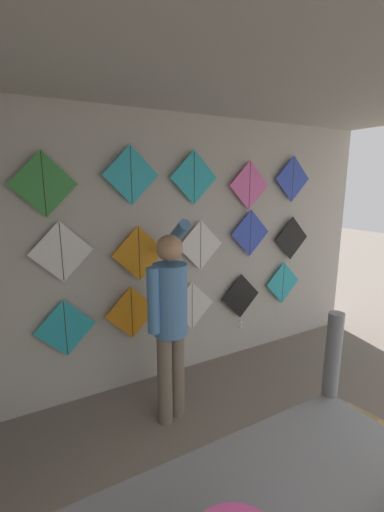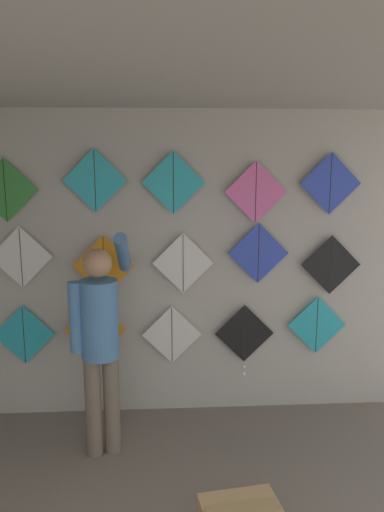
% 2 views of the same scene
% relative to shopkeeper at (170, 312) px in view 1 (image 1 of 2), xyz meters
% --- Properties ---
extents(back_panel, '(4.98, 0.06, 2.80)m').
position_rel_shopkeeper_xyz_m(back_panel, '(0.60, 0.72, 0.38)').
color(back_panel, '#BCB7AD').
rests_on(back_panel, ground).
extents(ceiling_slab, '(4.98, 4.68, 0.04)m').
position_rel_shopkeeper_xyz_m(ceiling_slab, '(0.60, -1.25, 1.80)').
color(ceiling_slab, '#A8A399').
extents(shopkeeper, '(0.45, 0.68, 1.82)m').
position_rel_shopkeeper_xyz_m(shopkeeper, '(0.00, 0.00, 0.00)').
color(shopkeeper, '#726656').
rests_on(shopkeeper, ground).
extents(cardboard_box, '(0.52, 0.46, 0.36)m').
position_rel_shopkeeper_xyz_m(cardboard_box, '(0.95, -1.20, -0.85)').
color(cardboard_box, tan).
rests_on(cardboard_box, ground).
extents(kite_0, '(0.55, 0.01, 0.55)m').
position_rel_shopkeeper_xyz_m(kite_0, '(-0.77, 0.63, -0.22)').
color(kite_0, '#28B2C6').
extents(kite_1, '(0.55, 0.01, 0.55)m').
position_rel_shopkeeper_xyz_m(kite_1, '(-0.13, 0.63, -0.19)').
color(kite_1, orange).
extents(kite_2, '(0.55, 0.01, 0.55)m').
position_rel_shopkeeper_xyz_m(kite_2, '(0.58, 0.63, -0.25)').
color(kite_2, white).
extents(kite_3, '(0.55, 0.04, 0.69)m').
position_rel_shopkeeper_xyz_m(kite_3, '(1.25, 0.62, -0.28)').
color(kite_3, black).
extents(kite_4, '(0.55, 0.01, 0.55)m').
position_rel_shopkeeper_xyz_m(kite_4, '(1.94, 0.63, -0.19)').
color(kite_4, '#28B2C6').
extents(kite_5, '(0.55, 0.01, 0.55)m').
position_rel_shopkeeper_xyz_m(kite_5, '(-0.75, 0.63, 0.50)').
color(kite_5, white).
extents(kite_6, '(0.55, 0.01, 0.55)m').
position_rel_shopkeeper_xyz_m(kite_6, '(-0.03, 0.63, 0.41)').
color(kite_6, orange).
extents(kite_7, '(0.55, 0.01, 0.55)m').
position_rel_shopkeeper_xyz_m(kite_7, '(0.68, 0.63, 0.42)').
color(kite_7, white).
extents(kite_8, '(0.55, 0.01, 0.55)m').
position_rel_shopkeeper_xyz_m(kite_8, '(1.36, 0.63, 0.51)').
color(kite_8, blue).
extents(kite_9, '(0.55, 0.01, 0.55)m').
position_rel_shopkeeper_xyz_m(kite_9, '(2.04, 0.63, 0.39)').
color(kite_9, black).
extents(kite_10, '(0.55, 0.01, 0.55)m').
position_rel_shopkeeper_xyz_m(kite_10, '(-0.84, 0.63, 1.08)').
color(kite_10, '#338C38').
extents(kite_11, '(0.55, 0.01, 0.55)m').
position_rel_shopkeeper_xyz_m(kite_11, '(-0.08, 0.63, 1.16)').
color(kite_11, '#28B2C6').
extents(kite_12, '(0.55, 0.01, 0.55)m').
position_rel_shopkeeper_xyz_m(kite_12, '(0.60, 0.63, 1.14)').
color(kite_12, '#28B2C6').
extents(kite_13, '(0.55, 0.01, 0.55)m').
position_rel_shopkeeper_xyz_m(kite_13, '(1.33, 0.63, 1.06)').
color(kite_13, pink).
extents(kite_14, '(0.55, 0.01, 0.55)m').
position_rel_shopkeeper_xyz_m(kite_14, '(2.00, 0.63, 1.13)').
color(kite_14, blue).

